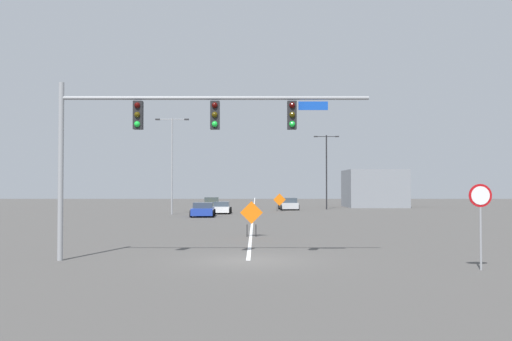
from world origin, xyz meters
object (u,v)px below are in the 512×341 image
construction_sign_right_shoulder (282,200)px  car_yellow_mid (214,204)px  construction_sign_left_shoulder (254,214)px  car_silver_approaching (291,204)px  street_lamp_near_left (329,166)px  stop_sign (484,210)px  car_blue_near (206,210)px  car_white_far (224,208)px  street_lamp_far_left (175,158)px  traffic_signal_assembly (176,127)px

construction_sign_right_shoulder → car_yellow_mid: construction_sign_right_shoulder is taller
construction_sign_left_shoulder → car_silver_approaching: construction_sign_left_shoulder is taller
street_lamp_near_left → car_silver_approaching: 6.56m
stop_sign → car_blue_near: stop_sign is taller
car_white_far → car_silver_approaching: car_silver_approaching is taller
street_lamp_far_left → construction_sign_right_shoulder: street_lamp_far_left is taller
stop_sign → car_yellow_mid: (-12.40, 46.55, -1.29)m
traffic_signal_assembly → car_yellow_mid: traffic_signal_assembly is taller
construction_sign_left_shoulder → car_silver_approaching: (4.06, 35.90, -0.55)m
street_lamp_far_left → car_yellow_mid: bearing=70.1°
street_lamp_near_left → car_yellow_mid: bearing=-166.3°
construction_sign_left_shoulder → car_silver_approaching: 36.13m
stop_sign → car_silver_approaching: 48.62m
street_lamp_far_left → construction_sign_left_shoulder: bearing=-72.3°
traffic_signal_assembly → stop_sign: traffic_signal_assembly is taller
car_blue_near → street_lamp_near_left: bearing=50.9°
traffic_signal_assembly → street_lamp_near_left: street_lamp_near_left is taller
traffic_signal_assembly → car_blue_near: traffic_signal_assembly is taller
construction_sign_right_shoulder → car_yellow_mid: 7.85m
street_lamp_near_left → car_yellow_mid: (-13.45, -3.27, -4.45)m
construction_sign_right_shoulder → car_white_far: (-6.08, -5.44, -0.62)m
stop_sign → construction_sign_right_shoulder: stop_sign is taller
street_lamp_near_left → car_white_far: (-11.90, -10.44, -4.56)m
stop_sign → construction_sign_left_shoulder: bearing=121.2°
traffic_signal_assembly → car_silver_approaching: 46.74m
car_white_far → car_blue_near: (-1.34, -5.82, 0.01)m
street_lamp_near_left → car_silver_approaching: (-4.61, -1.35, -4.48)m
car_yellow_mid → construction_sign_left_shoulder: bearing=-82.0°
street_lamp_far_left → construction_sign_left_shoulder: 26.68m
car_yellow_mid → car_silver_approaching: size_ratio=1.12×
traffic_signal_assembly → car_white_far: (-0.38, 36.93, -4.38)m
stop_sign → car_silver_approaching: bearing=94.2°
street_lamp_near_left → car_blue_near: bearing=-129.1°
car_yellow_mid → car_blue_near: (0.22, -13.00, -0.10)m
stop_sign → street_lamp_near_left: street_lamp_near_left is taller
stop_sign → car_silver_approaching: stop_sign is taller
street_lamp_near_left → car_silver_approaching: street_lamp_near_left is taller
construction_sign_left_shoulder → car_yellow_mid: 34.32m
traffic_signal_assembly → street_lamp_far_left: street_lamp_far_left is taller
street_lamp_far_left → car_white_far: street_lamp_far_left is taller
street_lamp_near_left → car_silver_approaching: size_ratio=2.21×
construction_sign_left_shoulder → car_blue_near: 21.49m
car_white_far → street_lamp_near_left: bearing=41.3°
street_lamp_near_left → street_lamp_far_left: street_lamp_far_left is taller
stop_sign → car_yellow_mid: size_ratio=0.63×
construction_sign_right_shoulder → construction_sign_left_shoulder: 32.37m
street_lamp_near_left → car_blue_near: 21.46m
street_lamp_far_left → car_white_far: bearing=19.8°
traffic_signal_assembly → car_blue_near: (-1.72, 31.11, -4.36)m
construction_sign_left_shoulder → car_yellow_mid: bearing=98.0°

